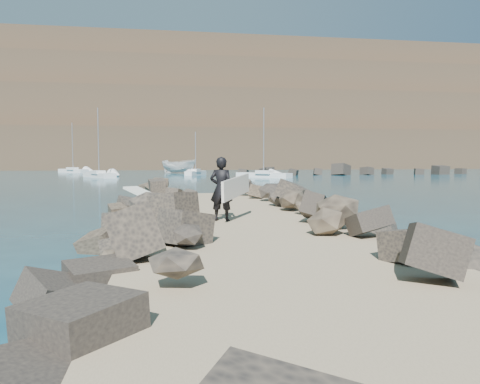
{
  "coord_description": "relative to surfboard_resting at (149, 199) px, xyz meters",
  "views": [
    {
      "loc": [
        -2.12,
        -14.41,
        2.46
      ],
      "look_at": [
        0.0,
        -1.0,
        1.5
      ],
      "focal_mm": 35.0,
      "sensor_mm": 36.0,
      "label": 1
    }
  ],
  "objects": [
    {
      "name": "riprap_left",
      "position": [
        -0.16,
        -3.84,
        -0.54
      ],
      "size": [
        2.6,
        22.0,
        1.0
      ],
      "primitive_type": "cube",
      "color": "black",
      "rests_on": "ground"
    },
    {
      "name": "surfer_with_board",
      "position": [
        2.31,
        -2.86,
        0.53
      ],
      "size": [
        1.44,
        2.16,
        1.93
      ],
      "color": "black",
      "rests_on": "jetty"
    },
    {
      "name": "headland",
      "position": [
        12.74,
        157.66,
        14.96
      ],
      "size": [
        360.0,
        140.0,
        32.0
      ],
      "primitive_type": "cube",
      "color": "#2D4919",
      "rests_on": "ground"
    },
    {
      "name": "surfboard_resting",
      "position": [
        0.0,
        0.0,
        0.0
      ],
      "size": [
        1.94,
        2.29,
        0.08
      ],
      "primitive_type": "cube",
      "rotation": [
        0.0,
        0.0,
        0.65
      ],
      "color": "white",
      "rests_on": "riprap_left"
    },
    {
      "name": "ground",
      "position": [
        2.74,
        -2.34,
        -1.04
      ],
      "size": [
        800.0,
        800.0,
        0.0
      ],
      "primitive_type": "plane",
      "color": "#0F384C",
      "rests_on": "ground"
    },
    {
      "name": "breakwater_secondary",
      "position": [
        37.74,
        52.66,
        -0.44
      ],
      "size": [
        52.0,
        4.0,
        1.2
      ],
      "primitive_type": "cube",
      "color": "black",
      "rests_on": "ground"
    },
    {
      "name": "headland_buildings",
      "position": [
        19.55,
        149.85,
        32.93
      ],
      "size": [
        137.5,
        30.5,
        5.0
      ],
      "color": "white",
      "rests_on": "headland"
    },
    {
      "name": "boat_imported",
      "position": [
        2.84,
        65.18,
        0.17
      ],
      "size": [
        6.72,
        4.55,
        2.43
      ],
      "primitive_type": "imported",
      "rotation": [
        0.0,
        0.0,
        1.19
      ],
      "color": "silver",
      "rests_on": "ground"
    },
    {
      "name": "jetty",
      "position": [
        2.74,
        -4.34,
        -0.74
      ],
      "size": [
        6.0,
        26.0,
        0.6
      ],
      "primitive_type": "cube",
      "color": "#8C7759",
      "rests_on": "ground"
    },
    {
      "name": "sailboat_e",
      "position": [
        -15.99,
        71.15,
        -0.69
      ],
      "size": [
        6.23,
        6.86,
        9.12
      ],
      "color": "silver",
      "rests_on": "ground"
    },
    {
      "name": "sailboat_b",
      "position": [
        5.05,
        54.67,
        -0.69
      ],
      "size": [
        3.61,
        5.34,
        6.71
      ],
      "color": "silver",
      "rests_on": "ground"
    },
    {
      "name": "sailboat_a",
      "position": [
        -8.17,
        47.11,
        -0.69
      ],
      "size": [
        5.14,
        7.69,
        9.32
      ],
      "color": "silver",
      "rests_on": "ground"
    },
    {
      "name": "riprap_right",
      "position": [
        5.64,
        -3.84,
        -0.54
      ],
      "size": [
        2.6,
        22.0,
        1.0
      ],
      "primitive_type": "cube",
      "color": "black",
      "rests_on": "ground"
    },
    {
      "name": "sailboat_c",
      "position": [
        13.3,
        43.52,
        -0.69
      ],
      "size": [
        6.74,
        6.67,
        9.3
      ],
      "color": "silver",
      "rests_on": "ground"
    }
  ]
}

